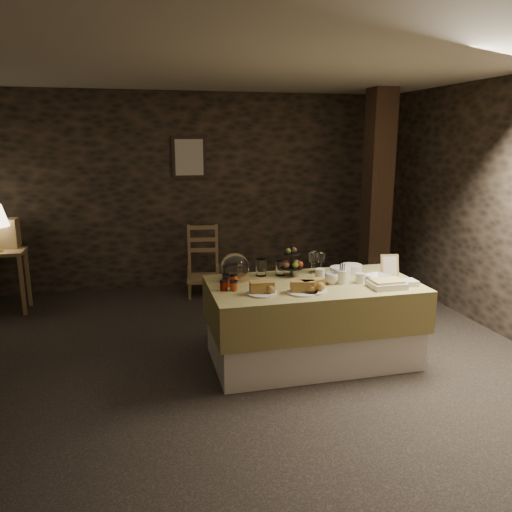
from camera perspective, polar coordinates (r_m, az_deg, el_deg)
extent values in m
cube|color=black|center=(4.81, -1.98, -11.21)|extent=(5.50, 5.00, 0.01)
cube|color=black|center=(6.88, -6.33, 7.42)|extent=(5.50, 0.02, 2.60)
cube|color=black|center=(2.11, 11.74, -6.17)|extent=(5.50, 0.02, 2.60)
cube|color=black|center=(5.65, 26.45, 4.86)|extent=(0.02, 5.00, 2.60)
cube|color=beige|center=(4.42, -2.27, 21.18)|extent=(5.50, 5.00, 0.01)
cube|color=silver|center=(4.61, 6.43, -7.71)|extent=(1.79, 0.92, 0.70)
cube|color=olive|center=(4.54, 6.50, -5.37)|extent=(1.86, 0.99, 0.38)
cube|color=olive|center=(6.31, -25.15, -3.11)|extent=(0.04, 0.04, 0.70)
cube|color=olive|center=(6.63, -24.61, -2.32)|extent=(0.04, 0.04, 0.70)
cube|color=olive|center=(6.51, -5.99, -2.54)|extent=(0.47, 0.45, 0.05)
cube|color=olive|center=(6.56, -6.29, 1.87)|extent=(0.40, 0.08, 0.40)
cube|color=black|center=(6.60, 13.67, 6.88)|extent=(0.30, 0.30, 2.60)
cube|color=#2D2318|center=(6.80, -7.67, 11.12)|extent=(0.45, 0.03, 0.55)
cube|color=beige|center=(6.78, -7.64, 11.11)|extent=(0.37, 0.01, 0.47)
cylinder|color=silver|center=(4.68, 9.59, -1.86)|extent=(0.19, 0.19, 0.10)
cylinder|color=silver|center=(4.85, 10.85, -1.45)|extent=(0.20, 0.20, 0.08)
cylinder|color=silver|center=(4.49, 9.79, -2.36)|extent=(0.10, 0.10, 0.12)
imported|color=silver|center=(4.47, 8.65, -2.54)|extent=(0.15, 0.15, 0.10)
imported|color=silver|center=(4.46, 8.65, -2.63)|extent=(0.12, 0.12, 0.09)
cylinder|color=silver|center=(4.61, 7.33, -2.04)|extent=(0.09, 0.09, 0.09)
cylinder|color=silver|center=(4.54, 11.81, -2.47)|extent=(0.08, 0.08, 0.09)
imported|color=silver|center=(4.66, 13.69, -2.42)|extent=(0.26, 0.26, 0.05)
cylinder|color=olive|center=(4.56, -2.41, -2.64)|extent=(0.26, 0.26, 0.01)
cylinder|color=brown|center=(4.55, -2.41, -2.14)|extent=(0.22, 0.22, 0.07)
sphere|color=white|center=(4.53, -2.42, -1.25)|extent=(0.26, 0.26, 0.26)
cylinder|color=black|center=(4.66, 4.10, -0.48)|extent=(0.02, 0.02, 0.30)
cylinder|color=black|center=(4.68, 4.08, -1.33)|extent=(0.21, 0.21, 0.01)
cylinder|color=black|center=(4.64, 4.11, 0.26)|extent=(0.15, 0.15, 0.01)
sphere|color=#55691E|center=(4.71, 4.61, -0.80)|extent=(0.06, 0.06, 0.06)
sphere|color=maroon|center=(4.69, 3.44, -0.84)|extent=(0.06, 0.06, 0.06)
sphere|color=#55691E|center=(4.62, 4.50, -1.05)|extent=(0.06, 0.06, 0.06)
sphere|color=brown|center=(4.63, 3.46, -1.03)|extent=(0.06, 0.06, 0.06)
sphere|color=maroon|center=(4.66, 5.05, -0.96)|extent=(0.06, 0.06, 0.06)
cylinder|color=silver|center=(4.15, 0.69, -4.25)|extent=(0.26, 0.26, 0.01)
cube|color=brown|center=(4.13, 0.69, -3.55)|extent=(0.21, 0.11, 0.09)
cylinder|color=silver|center=(4.19, 5.29, -4.12)|extent=(0.26, 0.26, 0.01)
cube|color=brown|center=(4.17, 5.31, -3.44)|extent=(0.22, 0.14, 0.09)
cylinder|color=silver|center=(4.24, 6.42, -3.93)|extent=(0.26, 0.26, 0.01)
cube|color=brown|center=(4.22, 6.43, -3.25)|extent=(0.22, 0.13, 0.09)
cylinder|color=#640F05|center=(4.34, -3.42, -3.04)|extent=(0.06, 0.06, 0.07)
cylinder|color=#B2461A|center=(4.23, -2.57, -3.49)|extent=(0.06, 0.06, 0.07)
cylinder|color=#640F05|center=(4.24, -3.71, -3.44)|extent=(0.06, 0.06, 0.07)
cylinder|color=#B2461A|center=(4.42, -2.56, -2.73)|extent=(0.06, 0.06, 0.07)
cylinder|color=#640F05|center=(4.47, -3.46, -2.57)|extent=(0.06, 0.06, 0.07)
cube|color=silver|center=(4.46, 14.71, -3.19)|extent=(0.30, 0.22, 0.05)
cube|color=#D9BD6B|center=(4.45, 14.74, -2.76)|extent=(0.26, 0.18, 0.02)
cube|color=silver|center=(4.59, 17.00, -2.91)|extent=(0.14, 0.14, 0.04)
cube|color=olive|center=(4.85, 15.03, -1.10)|extent=(0.18, 0.09, 0.22)
cylinder|color=white|center=(4.67, 0.57, -1.31)|extent=(0.10, 0.10, 0.16)
cylinder|color=white|center=(4.69, 2.81, -1.37)|extent=(0.09, 0.09, 0.14)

